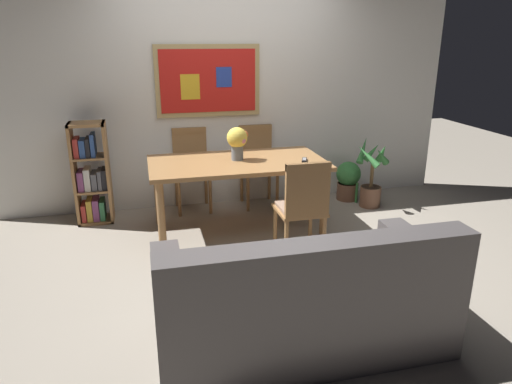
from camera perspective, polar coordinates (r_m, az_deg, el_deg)
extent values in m
plane|color=gray|center=(4.30, 0.52, -7.38)|extent=(12.00, 12.00, 0.00)
cube|color=silver|center=(5.35, -3.44, 12.30)|extent=(5.20, 0.10, 2.60)
cube|color=tan|center=(5.24, -5.86, 13.35)|extent=(1.14, 0.02, 0.77)
cube|color=red|center=(5.22, -5.84, 13.34)|extent=(1.04, 0.01, 0.67)
cube|color=gold|center=(5.20, -8.04, 12.59)|extent=(0.21, 0.00, 0.27)
cube|color=#263FA5|center=(5.24, -3.93, 13.83)|extent=(0.17, 0.00, 0.21)
cube|color=#9E7042|center=(4.53, -2.30, 3.58)|extent=(1.69, 0.91, 0.04)
cylinder|color=#9E7042|center=(4.21, -11.48, -3.23)|extent=(0.07, 0.07, 0.69)
cylinder|color=#9E7042|center=(4.51, 8.30, -1.54)|extent=(0.07, 0.07, 0.69)
cylinder|color=#9E7042|center=(4.92, -11.92, -0.06)|extent=(0.07, 0.07, 0.69)
cylinder|color=#9E7042|center=(5.18, 5.25, 1.24)|extent=(0.07, 0.07, 0.69)
cube|color=#9E7042|center=(5.23, -7.79, 2.36)|extent=(0.40, 0.40, 0.03)
cube|color=#997A66|center=(5.22, -7.81, 2.65)|extent=(0.36, 0.36, 0.03)
cylinder|color=#9E7042|center=(5.47, -6.12, 0.71)|extent=(0.04, 0.04, 0.42)
cylinder|color=#9E7042|center=(5.44, -9.67, 0.45)|extent=(0.04, 0.04, 0.42)
cylinder|color=#9E7042|center=(5.15, -5.60, -0.42)|extent=(0.04, 0.04, 0.42)
cylinder|color=#9E7042|center=(5.12, -9.36, -0.71)|extent=(0.04, 0.04, 0.42)
cube|color=#9E7042|center=(5.34, -8.12, 5.39)|extent=(0.38, 0.04, 0.46)
cube|color=#9E7042|center=(5.30, -8.22, 7.49)|extent=(0.38, 0.05, 0.06)
cube|color=#9E7042|center=(5.33, 0.38, 2.86)|extent=(0.40, 0.40, 0.03)
cube|color=#997A66|center=(5.32, 0.38, 3.14)|extent=(0.36, 0.36, 0.03)
cylinder|color=#9E7042|center=(5.59, 1.64, 1.21)|extent=(0.04, 0.04, 0.42)
cylinder|color=#9E7042|center=(5.52, -1.77, 0.96)|extent=(0.04, 0.04, 0.42)
cylinder|color=#9E7042|center=(5.28, 2.61, 0.14)|extent=(0.04, 0.04, 0.42)
cylinder|color=#9E7042|center=(5.20, -0.98, -0.14)|extent=(0.04, 0.04, 0.42)
cube|color=#9E7042|center=(5.44, -0.08, 5.82)|extent=(0.38, 0.04, 0.46)
cube|color=#9E7042|center=(5.40, -0.08, 7.89)|extent=(0.38, 0.05, 0.06)
cube|color=#9E7042|center=(4.09, 5.35, -2.22)|extent=(0.40, 0.40, 0.03)
cube|color=#997A66|center=(4.08, 5.36, -1.86)|extent=(0.36, 0.36, 0.03)
cylinder|color=#9E7042|center=(3.98, 3.72, -6.31)|extent=(0.04, 0.04, 0.42)
cylinder|color=#9E7042|center=(4.08, 8.30, -5.78)|extent=(0.04, 0.04, 0.42)
cylinder|color=#9E7042|center=(4.27, 2.36, -4.45)|extent=(0.04, 0.04, 0.42)
cylinder|color=#9E7042|center=(4.37, 6.66, -4.01)|extent=(0.04, 0.04, 0.42)
cube|color=#9E7042|center=(3.85, 6.32, 0.23)|extent=(0.38, 0.04, 0.46)
cube|color=#9E7042|center=(3.79, 6.43, 3.10)|extent=(0.38, 0.05, 0.06)
cube|color=#514C4C|center=(3.09, 5.39, -14.53)|extent=(1.80, 0.84, 0.40)
cube|color=#514C4C|center=(2.62, 7.97, -10.50)|extent=(1.80, 0.20, 0.44)
cube|color=#514C4C|center=(2.80, -10.62, -11.20)|extent=(0.18, 0.80, 0.22)
cube|color=#514C4C|center=(3.27, 19.22, -7.39)|extent=(0.18, 0.80, 0.22)
cube|color=#8C6B4C|center=(2.65, -2.50, -11.41)|extent=(0.32, 0.16, 0.33)
cube|color=#B78C33|center=(2.76, 6.84, -10.23)|extent=(0.32, 0.16, 0.33)
cube|color=#334C72|center=(2.94, 15.20, -8.94)|extent=(0.32, 0.16, 0.33)
cube|color=#9E7042|center=(5.14, -21.26, 2.02)|extent=(0.03, 0.28, 1.06)
cube|color=#9E7042|center=(5.10, -17.59, 2.31)|extent=(0.03, 0.28, 1.06)
cube|color=#9E7042|center=(5.28, -18.84, -3.20)|extent=(0.36, 0.28, 0.03)
cube|color=#9E7042|center=(5.00, -20.06, 7.82)|extent=(0.36, 0.28, 0.03)
cube|color=#9E7042|center=(5.16, -19.22, 0.29)|extent=(0.30, 0.28, 0.02)
cube|color=#9E7042|center=(5.07, -19.64, 4.08)|extent=(0.30, 0.28, 0.02)
cube|color=#B2332D|center=(5.25, -20.21, -2.22)|extent=(0.04, 0.22, 0.18)
cube|color=gold|center=(5.24, -19.60, -1.94)|extent=(0.05, 0.22, 0.23)
cube|color=#7F3F72|center=(5.23, -18.90, -1.88)|extent=(0.06, 0.22, 0.23)
cube|color=#337247|center=(5.23, -18.20, -1.95)|extent=(0.05, 0.22, 0.20)
cube|color=#7F3F72|center=(5.15, -20.55, 1.37)|extent=(0.06, 0.22, 0.20)
cube|color=beige|center=(5.13, -19.85, 1.57)|extent=(0.06, 0.22, 0.23)
cube|color=#595960|center=(5.13, -19.10, 1.35)|extent=(0.05, 0.22, 0.18)
cube|color=#595960|center=(5.13, -18.51, 1.54)|extent=(0.04, 0.22, 0.20)
cube|color=black|center=(5.12, -17.93, 1.63)|extent=(0.06, 0.22, 0.21)
cube|color=#B2332D|center=(5.06, -21.05, 5.13)|extent=(0.05, 0.22, 0.19)
cube|color=#2D4C8C|center=(5.06, -20.39, 5.10)|extent=(0.06, 0.22, 0.18)
cube|color=black|center=(5.05, -19.80, 5.23)|extent=(0.04, 0.22, 0.19)
cube|color=#2D4C8C|center=(5.04, -19.29, 5.50)|extent=(0.04, 0.22, 0.23)
cylinder|color=brown|center=(5.73, 11.10, 0.11)|extent=(0.25, 0.25, 0.20)
cylinder|color=#332319|center=(5.70, 11.16, 0.98)|extent=(0.23, 0.23, 0.02)
sphere|color=#387F3D|center=(5.66, 11.24, 2.20)|extent=(0.29, 0.29, 0.29)
cylinder|color=#387F3D|center=(5.63, 12.16, -0.40)|extent=(0.03, 0.03, 0.31)
cylinder|color=#387F3D|center=(5.85, 11.84, 0.33)|extent=(0.03, 0.03, 0.31)
cylinder|color=brown|center=(5.55, 13.77, -0.53)|extent=(0.24, 0.24, 0.24)
cylinder|color=#332319|center=(5.51, 13.85, 0.53)|extent=(0.21, 0.21, 0.02)
cylinder|color=brown|center=(5.47, 13.98, 2.10)|extent=(0.04, 0.04, 0.29)
cone|color=#387F3D|center=(5.44, 15.15, 4.64)|extent=(0.11, 0.23, 0.26)
cone|color=#387F3D|center=(5.48, 13.96, 4.73)|extent=(0.21, 0.12, 0.23)
cone|color=#387F3D|center=(5.43, 12.94, 5.02)|extent=(0.24, 0.25, 0.30)
cone|color=#387F3D|center=(5.28, 13.53, 4.27)|extent=(0.24, 0.28, 0.25)
cone|color=#387F3D|center=(5.35, 15.12, 4.24)|extent=(0.24, 0.18, 0.23)
cylinder|color=slate|center=(4.55, -2.31, 4.87)|extent=(0.12, 0.12, 0.15)
sphere|color=#EACC4C|center=(4.51, -2.33, 6.66)|extent=(0.20, 0.20, 0.20)
sphere|color=#EACC4C|center=(4.57, -3.01, 7.13)|extent=(0.05, 0.05, 0.05)
sphere|color=pink|center=(4.46, -1.61, 6.28)|extent=(0.05, 0.05, 0.05)
sphere|color=#D86633|center=(4.55, -1.44, 7.02)|extent=(0.08, 0.08, 0.08)
cube|color=black|center=(4.53, 5.93, 3.89)|extent=(0.10, 0.16, 0.02)
cube|color=gray|center=(4.53, 5.93, 4.03)|extent=(0.07, 0.10, 0.00)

